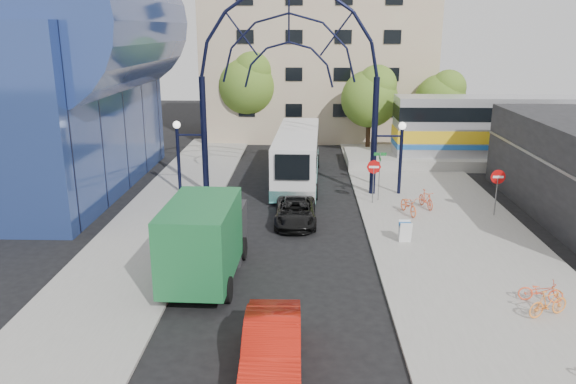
{
  "coord_description": "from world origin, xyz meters",
  "views": [
    {
      "loc": [
        0.92,
        -18.51,
        9.6
      ],
      "look_at": [
        0.19,
        6.0,
        2.47
      ],
      "focal_mm": 35.0,
      "sensor_mm": 36.0,
      "label": 1
    }
  ],
  "objects_px": {
    "black_suv": "(296,212)",
    "bike_near_b": "(426,199)",
    "gateway_arch": "(289,48)",
    "do_not_enter_sign": "(498,181)",
    "green_truck": "(206,238)",
    "red_sedan": "(272,347)",
    "train_car": "(571,126)",
    "tree_north_a": "(371,95)",
    "tree_north_c": "(442,97)",
    "bike_near_a": "(409,205)",
    "city_bus": "(297,155)",
    "bike_far_a": "(541,291)",
    "bike_far_b": "(549,303)",
    "stop_sign": "(374,171)",
    "sandwich_board": "(405,229)",
    "street_name_sign": "(380,166)",
    "tree_north_b": "(249,82)"
  },
  "relations": [
    {
      "from": "gateway_arch",
      "to": "tree_north_c",
      "type": "relative_size",
      "value": 2.1
    },
    {
      "from": "black_suv",
      "to": "bike_near_b",
      "type": "xyz_separation_m",
      "value": [
        7.13,
        2.42,
        -0.01
      ]
    },
    {
      "from": "tree_north_a",
      "to": "city_bus",
      "type": "bearing_deg",
      "value": -123.22
    },
    {
      "from": "tree_north_b",
      "to": "city_bus",
      "type": "bearing_deg",
      "value": -71.06
    },
    {
      "from": "gateway_arch",
      "to": "stop_sign",
      "type": "distance_m",
      "value": 8.37
    },
    {
      "from": "tree_north_c",
      "to": "bike_near_b",
      "type": "distance_m",
      "value": 17.73
    },
    {
      "from": "black_suv",
      "to": "tree_north_c",
      "type": "bearing_deg",
      "value": 58.32
    },
    {
      "from": "bike_near_b",
      "to": "bike_far_a",
      "type": "distance_m",
      "value": 11.18
    },
    {
      "from": "do_not_enter_sign",
      "to": "train_car",
      "type": "distance_m",
      "value": 15.03
    },
    {
      "from": "train_car",
      "to": "tree_north_a",
      "type": "xyz_separation_m",
      "value": [
        -13.88,
        3.93,
        1.71
      ]
    },
    {
      "from": "do_not_enter_sign",
      "to": "stop_sign",
      "type": "bearing_deg",
      "value": 162.12
    },
    {
      "from": "green_truck",
      "to": "bike_far_b",
      "type": "bearing_deg",
      "value": -12.2
    },
    {
      "from": "train_car",
      "to": "sandwich_board",
      "type": "bearing_deg",
      "value": -131.95
    },
    {
      "from": "tree_north_c",
      "to": "green_truck",
      "type": "xyz_separation_m",
      "value": [
        -15.06,
        -25.79,
        -2.59
      ]
    },
    {
      "from": "street_name_sign",
      "to": "bike_far_b",
      "type": "xyz_separation_m",
      "value": [
        4.1,
        -13.53,
        -1.52
      ]
    },
    {
      "from": "do_not_enter_sign",
      "to": "tree_north_a",
      "type": "distance_m",
      "value": 16.86
    },
    {
      "from": "gateway_arch",
      "to": "do_not_enter_sign",
      "type": "relative_size",
      "value": 5.5
    },
    {
      "from": "city_bus",
      "to": "stop_sign",
      "type": "bearing_deg",
      "value": -48.71
    },
    {
      "from": "red_sedan",
      "to": "bike_far_a",
      "type": "relative_size",
      "value": 3.09
    },
    {
      "from": "tree_north_c",
      "to": "bike_far_b",
      "type": "bearing_deg",
      "value": -95.58
    },
    {
      "from": "gateway_arch",
      "to": "tree_north_b",
      "type": "distance_m",
      "value": 16.72
    },
    {
      "from": "bike_far_b",
      "to": "train_car",
      "type": "bearing_deg",
      "value": -46.6
    },
    {
      "from": "sandwich_board",
      "to": "do_not_enter_sign",
      "type": "bearing_deg",
      "value": 36.68
    },
    {
      "from": "tree_north_b",
      "to": "stop_sign",
      "type": "bearing_deg",
      "value": -64.17
    },
    {
      "from": "city_bus",
      "to": "bike_far_a",
      "type": "bearing_deg",
      "value": -60.32
    },
    {
      "from": "tree_north_c",
      "to": "bike_far_b",
      "type": "distance_m",
      "value": 29.23
    },
    {
      "from": "street_name_sign",
      "to": "bike_near_b",
      "type": "relative_size",
      "value": 1.7
    },
    {
      "from": "sandwich_board",
      "to": "bike_near_a",
      "type": "bearing_deg",
      "value": 77.8
    },
    {
      "from": "do_not_enter_sign",
      "to": "bike_far_a",
      "type": "bearing_deg",
      "value": -98.75
    },
    {
      "from": "stop_sign",
      "to": "tree_north_b",
      "type": "relative_size",
      "value": 0.31
    },
    {
      "from": "sandwich_board",
      "to": "black_suv",
      "type": "xyz_separation_m",
      "value": [
        -5.11,
        2.77,
        -0.12
      ]
    },
    {
      "from": "black_suv",
      "to": "bike_near_a",
      "type": "distance_m",
      "value": 6.14
    },
    {
      "from": "green_truck",
      "to": "red_sedan",
      "type": "bearing_deg",
      "value": -63.17
    },
    {
      "from": "bike_far_a",
      "to": "bike_far_b",
      "type": "distance_m",
      "value": 1.11
    },
    {
      "from": "tree_north_b",
      "to": "tree_north_a",
      "type": "bearing_deg",
      "value": -21.8
    },
    {
      "from": "tree_north_c",
      "to": "gateway_arch",
      "type": "bearing_deg",
      "value": -131.04
    },
    {
      "from": "sandwich_board",
      "to": "red_sedan",
      "type": "relative_size",
      "value": 0.21
    },
    {
      "from": "tree_north_b",
      "to": "black_suv",
      "type": "xyz_separation_m",
      "value": [
        4.37,
        -21.18,
        -4.64
      ]
    },
    {
      "from": "street_name_sign",
      "to": "bike_far_a",
      "type": "height_order",
      "value": "street_name_sign"
    },
    {
      "from": "green_truck",
      "to": "bike_near_a",
      "type": "distance_m",
      "value": 12.37
    },
    {
      "from": "bike_near_b",
      "to": "bike_far_a",
      "type": "relative_size",
      "value": 1.07
    },
    {
      "from": "gateway_arch",
      "to": "stop_sign",
      "type": "xyz_separation_m",
      "value": [
        4.8,
        -2.0,
        -6.56
      ]
    },
    {
      "from": "green_truck",
      "to": "bike_near_a",
      "type": "xyz_separation_m",
      "value": [
        9.42,
        7.94,
        -1.06
      ]
    },
    {
      "from": "tree_north_c",
      "to": "do_not_enter_sign",
      "type": "bearing_deg",
      "value": -93.58
    },
    {
      "from": "bike_near_b",
      "to": "tree_north_b",
      "type": "bearing_deg",
      "value": 106.31
    },
    {
      "from": "street_name_sign",
      "to": "train_car",
      "type": "distance_m",
      "value": 17.55
    },
    {
      "from": "sandwich_board",
      "to": "train_car",
      "type": "relative_size",
      "value": 0.04
    },
    {
      "from": "sandwich_board",
      "to": "bike_near_a",
      "type": "height_order",
      "value": "bike_near_a"
    },
    {
      "from": "tree_north_b",
      "to": "bike_far_a",
      "type": "bearing_deg",
      "value": -65.83
    },
    {
      "from": "tree_north_c",
      "to": "green_truck",
      "type": "relative_size",
      "value": 0.96
    }
  ]
}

